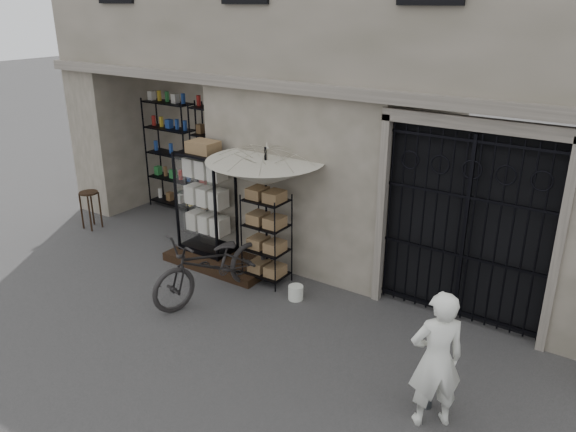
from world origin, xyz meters
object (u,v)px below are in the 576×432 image
Objects in this scene: wooden_stool at (91,209)px; white_bucket at (296,293)px; market_umbrella at (266,166)px; steel_bollard at (429,381)px; shopkeeper at (429,421)px; display_cabinet at (206,208)px; wire_rack at (267,240)px; bicycle at (215,296)px.

white_bucket is at bearing -1.37° from wooden_stool.
market_umbrella is 2.10m from white_bucket.
shopkeeper is (0.13, -0.22, -0.37)m from steel_bollard.
market_umbrella reaches higher than wooden_stool.
market_umbrella reaches higher than display_cabinet.
steel_bollard reaches higher than shopkeeper.
white_bucket is 5.23m from wooden_stool.
display_cabinet is at bearing 165.54° from wire_rack.
bicycle is at bearing -105.49° from market_umbrella.
market_umbrella is 11.44× the size of white_bucket.
wire_rack is at bearing 1.65° from wooden_stool.
shopkeeper is (5.04, -1.90, -0.99)m from display_cabinet.
white_bucket is at bearing -67.52° from shopkeeper.
wire_rack is 4.48m from wooden_stool.
display_cabinet is 1.82m from bicycle.
steel_bollard is at bearing -32.27° from wire_rack.
display_cabinet reaches higher than wooden_stool.
wire_rack is 0.93× the size of shopkeeper.
wooden_stool is at bearing -176.68° from bicycle.
steel_bollard is (4.92, -1.68, -0.62)m from display_cabinet.
market_umbrella is 4.58m from shopkeeper.
display_cabinet is at bearing 5.43° from wooden_stool.
bicycle is 4.05m from shopkeeper.
display_cabinet is 5.23m from steel_bollard.
market_umbrella reaches higher than bicycle.
bicycle is at bearing -28.25° from display_cabinet.
market_umbrella is 3.46× the size of wooden_stool.
wooden_stool is 8.04m from steel_bollard.
bicycle is at bearing -51.37° from shopkeeper.
wire_rack reaches higher than steel_bollard.
shopkeeper is (3.96, -0.82, 0.00)m from bicycle.
wire_rack reaches higher than white_bucket.
display_cabinet is 2.42m from white_bucket.
shopkeeper is at bearing -27.11° from market_umbrella.
steel_bollard is at bearing -99.70° from shopkeeper.
market_umbrella is at bearing 3.47° from wooden_stool.
steel_bollard is at bearing -25.08° from market_umbrella.
bicycle reaches higher than steel_bollard.
market_umbrella is at bearing 154.92° from steel_bollard.
shopkeeper is at bearing -11.35° from wooden_stool.
bicycle reaches higher than wooden_stool.
wire_rack is at bearing -53.60° from market_umbrella.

